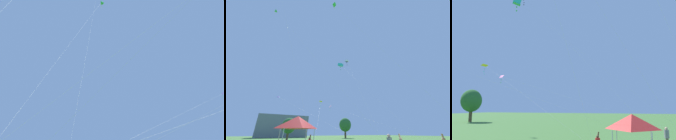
{
  "view_description": "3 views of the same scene",
  "coord_description": "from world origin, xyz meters",
  "views": [
    {
      "loc": [
        16.29,
        4.68,
        3.4
      ],
      "look_at": [
        -1.64,
        11.4,
        9.44
      ],
      "focal_mm": 40.0,
      "sensor_mm": 36.0,
      "label": 1
    },
    {
      "loc": [
        -9.64,
        -5.82,
        1.89
      ],
      "look_at": [
        -0.92,
        10.12,
        11.11
      ],
      "focal_mm": 20.0,
      "sensor_mm": 36.0,
      "label": 2
    },
    {
      "loc": [
        -21.96,
        4.77,
        3.59
      ],
      "look_at": [
        -3.16,
        11.55,
        7.0
      ],
      "focal_mm": 35.0,
      "sensor_mm": 36.0,
      "label": 3
    }
  ],
  "objects": [
    {
      "name": "kite_purple_delta_4",
      "position": [
        -7.53,
        27.5,
        9.57
      ],
      "size": [
        8.65,
        26.26,
        10.31
      ],
      "color": "silver",
      "rests_on": "ground"
    },
    {
      "name": "kite_green_diamond_6",
      "position": [
        -12.24,
        13.75,
        22.54
      ],
      "size": [
        12.07,
        12.81,
        23.1
      ],
      "color": "silver",
      "rests_on": "ground"
    }
  ]
}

